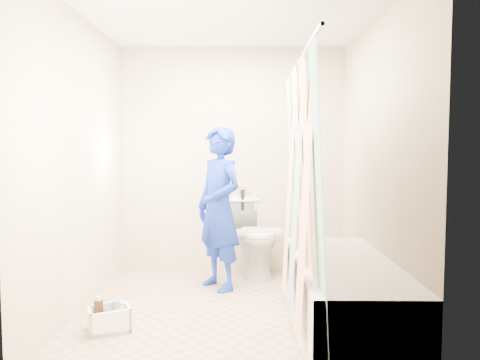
{
  "coord_description": "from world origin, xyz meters",
  "views": [
    {
      "loc": [
        0.13,
        -3.78,
        1.33
      ],
      "look_at": [
        0.09,
        0.3,
        1.04
      ],
      "focal_mm": 35.0,
      "sensor_mm": 36.0,
      "label": 1
    }
  ],
  "objects_px": {
    "bathtub": "(343,293)",
    "plumber": "(219,208)",
    "cleaning_caddy": "(110,319)",
    "toilet": "(255,236)"
  },
  "relations": [
    {
      "from": "bathtub",
      "to": "plumber",
      "type": "distance_m",
      "value": 1.46
    },
    {
      "from": "bathtub",
      "to": "cleaning_caddy",
      "type": "bearing_deg",
      "value": -178.05
    },
    {
      "from": "toilet",
      "to": "plumber",
      "type": "distance_m",
      "value": 0.73
    },
    {
      "from": "bathtub",
      "to": "toilet",
      "type": "distance_m",
      "value": 1.63
    },
    {
      "from": "bathtub",
      "to": "plumber",
      "type": "bearing_deg",
      "value": 134.48
    },
    {
      "from": "toilet",
      "to": "plumber",
      "type": "relative_size",
      "value": 0.52
    },
    {
      "from": "bathtub",
      "to": "plumber",
      "type": "height_order",
      "value": "plumber"
    },
    {
      "from": "bathtub",
      "to": "cleaning_caddy",
      "type": "height_order",
      "value": "bathtub"
    },
    {
      "from": "bathtub",
      "to": "cleaning_caddy",
      "type": "relative_size",
      "value": 4.92
    },
    {
      "from": "bathtub",
      "to": "plumber",
      "type": "xyz_separation_m",
      "value": [
        -0.96,
        0.98,
        0.49
      ]
    }
  ]
}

